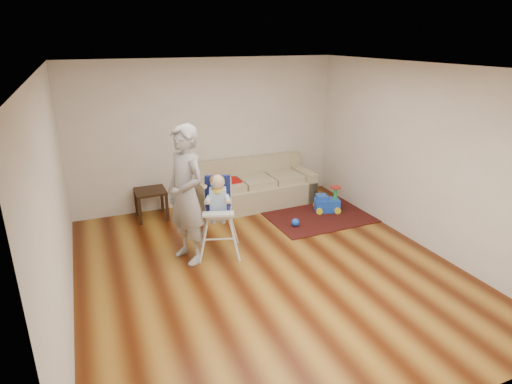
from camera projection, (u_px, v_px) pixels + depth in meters
name	position (u px, v px, depth m)	size (l,w,h in m)	color
ground	(267.00, 268.00, 5.95)	(5.50, 5.50, 0.00)	#441A07
room_envelope	(252.00, 128.00, 5.76)	(5.04, 5.52, 2.72)	beige
sofa	(255.00, 183.00, 8.07)	(2.25, 1.00, 0.86)	tan
side_table	(151.00, 204.00, 7.53)	(0.52, 0.52, 0.52)	black
area_rug	(318.00, 216.00, 7.67)	(1.78, 1.33, 0.01)	black
ride_on_toy	(327.00, 199.00, 7.80)	(0.44, 0.31, 0.48)	blue
toy_ball	(295.00, 222.00, 7.22)	(0.14, 0.14, 0.14)	blue
high_chair	(218.00, 216.00, 6.19)	(0.71, 0.71, 1.22)	silver
adult	(186.00, 195.00, 5.88)	(0.72, 0.47, 1.96)	#999A9C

